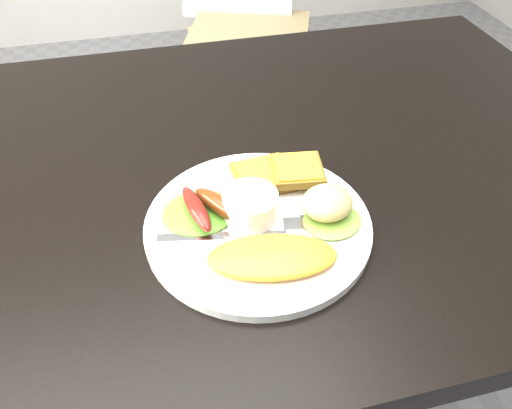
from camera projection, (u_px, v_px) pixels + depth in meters
The scene contains 14 objects.
room_floor at pixel (248, 398), 1.26m from camera, with size 4.00×4.50×0.02m, color gray.
dining_table at pixel (243, 168), 0.76m from camera, with size 1.20×0.80×0.04m, color black.
dining_chair at pixel (249, 38), 1.74m from camera, with size 0.41×0.41×0.05m, color tan.
plate at pixel (258, 225), 0.63m from camera, with size 0.28×0.28×0.01m, color white.
lettuce_left at pixel (199, 212), 0.63m from camera, with size 0.10×0.09×0.01m, color #5E9822.
lettuce_right at pixel (332, 220), 0.62m from camera, with size 0.08×0.07×0.01m, color olive.
omelette at pixel (272, 257), 0.57m from camera, with size 0.15×0.07×0.02m, color yellow.
sausage_a at pixel (196, 209), 0.61m from camera, with size 0.02×0.09×0.02m, color maroon.
sausage_b at pixel (223, 207), 0.61m from camera, with size 0.02×0.10×0.02m, color maroon.
ramekin at pixel (250, 207), 0.62m from camera, with size 0.07×0.07×0.04m, color white.
toast_a at pixel (263, 177), 0.68m from camera, with size 0.07×0.07×0.01m, color olive.
toast_b at pixel (298, 170), 0.67m from camera, with size 0.07×0.07×0.01m, color brown.
potato_salad at pixel (327, 203), 0.61m from camera, with size 0.06×0.06×0.03m, color beige.
fork at pixel (222, 237), 0.60m from camera, with size 0.16×0.01×0.00m, color #ADAFB7.
Camera 1 is at (-0.12, -0.58, 1.20)m, focal length 35.00 mm.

